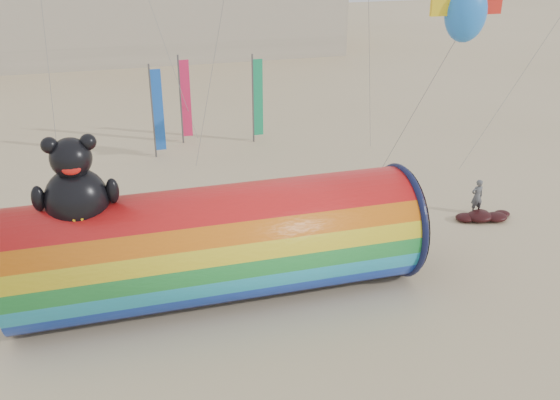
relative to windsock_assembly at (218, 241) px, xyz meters
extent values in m
plane|color=#CCB58C|center=(2.29, 0.59, -2.11)|extent=(160.00, 160.00, 0.00)
cylinder|color=red|center=(0.01, 0.00, -0.11)|extent=(13.73, 4.00, 4.00)
torus|color=#0F1438|center=(6.74, 0.00, -0.11)|extent=(0.27, 4.20, 4.20)
cylinder|color=black|center=(6.90, 0.00, -0.11)|extent=(0.07, 3.96, 3.96)
ellipsoid|color=black|center=(-4.33, 0.00, 2.07)|extent=(1.96, 1.75, 2.06)
ellipsoid|color=yellow|center=(-4.33, -0.63, 1.95)|extent=(1.01, 0.44, 0.88)
sphere|color=black|center=(-4.33, 0.00, 3.44)|extent=(1.26, 1.26, 1.26)
sphere|color=black|center=(-4.88, 0.00, 3.90)|extent=(0.50, 0.50, 0.50)
sphere|color=black|center=(-3.78, 0.00, 3.90)|extent=(0.50, 0.50, 0.50)
ellipsoid|color=red|center=(-4.33, -0.51, 3.27)|extent=(0.55, 0.20, 0.35)
ellipsoid|color=black|center=(-5.42, -0.11, 2.30)|extent=(0.41, 0.41, 0.82)
ellipsoid|color=black|center=(-3.25, -0.11, 2.30)|extent=(0.41, 0.41, 0.82)
imported|color=#54575C|center=(12.35, 3.44, -1.30)|extent=(0.59, 0.39, 1.62)
ellipsoid|color=#400B0B|center=(12.10, 2.69, -1.91)|extent=(1.17, 0.99, 0.41)
ellipsoid|color=#400B0B|center=(12.80, 2.49, -1.94)|extent=(0.99, 0.84, 0.34)
ellipsoid|color=#400B0B|center=(11.50, 2.84, -1.95)|extent=(0.91, 0.77, 0.32)
ellipsoid|color=#400B0B|center=(12.40, 3.09, -1.97)|extent=(0.78, 0.66, 0.27)
ellipsoid|color=#400B0B|center=(13.30, 2.79, -1.98)|extent=(0.73, 0.62, 0.25)
cylinder|color=#59595E|center=(-0.72, 14.88, 0.49)|extent=(0.10, 0.10, 5.20)
cube|color=blue|center=(-0.41, 14.88, 0.54)|extent=(0.56, 0.06, 4.50)
cylinder|color=#59595E|center=(1.08, 16.91, 0.49)|extent=(0.10, 0.10, 5.20)
cube|color=#EB2156|center=(1.39, 16.91, 0.54)|extent=(0.56, 0.06, 4.50)
cylinder|color=#59595E|center=(5.16, 15.97, 0.49)|extent=(0.10, 0.10, 5.20)
cube|color=#179B64|center=(5.47, 15.97, 0.54)|extent=(0.56, 0.06, 4.50)
ellipsoid|color=#207AE9|center=(7.71, -1.28, 7.39)|extent=(1.35, 1.05, 1.80)
camera|label=1|loc=(-3.18, -18.58, 9.89)|focal=40.00mm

